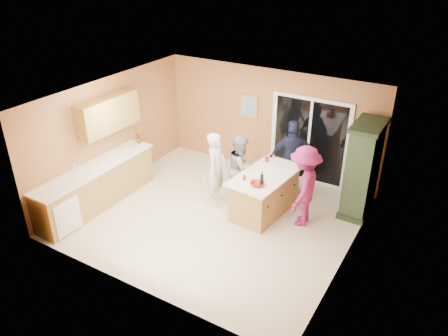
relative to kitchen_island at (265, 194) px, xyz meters
The scene contains 22 objects.
floor 1.14m from the kitchen_island, 138.59° to the right, with size 5.50×5.50×0.00m, color beige.
ceiling 2.42m from the kitchen_island, 138.59° to the right, with size 5.50×5.00×0.10m, color silver.
wall_back 2.15m from the kitchen_island, 113.79° to the left, with size 5.50×0.10×2.60m, color tan.
wall_front 3.41m from the kitchen_island, 103.93° to the right, with size 5.50×0.10×2.60m, color tan.
wall_left 3.72m from the kitchen_island, 168.83° to the right, with size 0.10×5.00×2.60m, color tan.
wall_right 2.25m from the kitchen_island, 19.69° to the right, with size 0.10×5.00×2.60m, color tan.
left_cabinet_run 3.68m from the kitchen_island, 151.64° to the right, with size 0.65×3.05×1.24m.
upper_cabinets 3.78m from the kitchen_island, 165.04° to the right, with size 0.35×1.60×0.75m, color #A47D3F.
sliding_door 1.89m from the kitchen_island, 81.73° to the left, with size 1.90×0.07×2.10m.
framed_picture 2.52m from the kitchen_island, 127.10° to the left, with size 0.46×0.04×0.56m.
kitchen_island is the anchor object (origin of this frame).
green_hutch 2.07m from the kitchen_island, 31.80° to the left, with size 0.58×1.10×2.02m.
woman_white 1.17m from the kitchen_island, behind, with size 0.60×0.39×1.65m, color silver.
woman_grey 0.81m from the kitchen_island, 161.83° to the left, with size 0.74×0.58×1.52m, color #999A9C.
woman_navy 1.16m from the kitchen_island, 82.09° to the left, with size 1.03×0.43×1.75m, color #171C33.
woman_magenta 0.94m from the kitchen_island, ahead, with size 1.10×0.63×1.71m, color #942064.
serving_bowl 0.72m from the kitchen_island, 83.14° to the right, with size 0.28×0.28×0.07m, color #A71E12.
tulip_vase 3.33m from the kitchen_island, behind, with size 0.22×0.15×0.43m, color red.
tumbler_near 0.82m from the kitchen_island, 113.53° to the left, with size 0.08×0.08×0.12m, color #A71E12.
tumbler_far 0.73m from the kitchen_island, 121.66° to the right, with size 0.07×0.07×0.10m, color #A71E12.
wine_bottle 0.75m from the kitchen_island, 74.44° to the right, with size 0.07×0.07×0.30m.
white_plate 0.72m from the kitchen_island, 84.68° to the left, with size 0.23×0.23×0.02m, color silver.
Camera 1 is at (4.10, -6.55, 5.16)m, focal length 35.00 mm.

